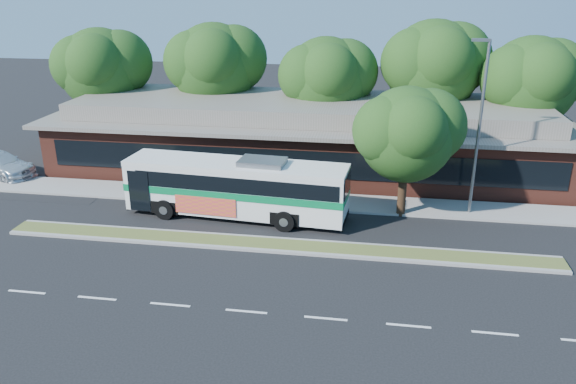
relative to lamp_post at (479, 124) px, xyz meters
name	(u,v)px	position (x,y,z in m)	size (l,w,h in m)	color
ground	(271,252)	(-9.56, -6.00, -4.90)	(120.00, 120.00, 0.00)	black
median_strip	(273,245)	(-9.56, -5.40, -4.83)	(26.00, 1.10, 0.15)	#455A26
sidewalk	(292,200)	(-9.56, 0.40, -4.84)	(44.00, 2.60, 0.12)	gray
parking_lot	(35,166)	(-27.56, 4.00, -4.90)	(14.00, 12.00, 0.01)	black
plaza_building	(307,134)	(-9.56, 6.99, -2.77)	(33.20, 11.20, 4.45)	maroon
lamp_post	(479,124)	(0.00, 0.00, 0.00)	(0.93, 0.18, 9.07)	slate
tree_bg_a	(107,67)	(-24.15, 9.14, 0.97)	(6.47, 5.80, 8.63)	black
tree_bg_b	(220,64)	(-16.13, 10.14, 1.24)	(6.69, 6.00, 9.00)	black
tree_bg_c	(332,77)	(-8.16, 9.13, 0.69)	(6.24, 5.60, 8.26)	black
tree_bg_d	(440,65)	(-1.12, 10.15, 1.52)	(6.91, 6.20, 9.37)	black
tree_bg_e	(537,80)	(4.85, 9.14, 0.84)	(6.47, 5.80, 8.50)	black
transit_bus	(237,184)	(-12.03, -2.21, -3.10)	(11.72, 3.43, 3.25)	silver
sidewalk_tree	(414,132)	(-3.21, -0.58, -0.39)	(5.41, 4.85, 6.83)	black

